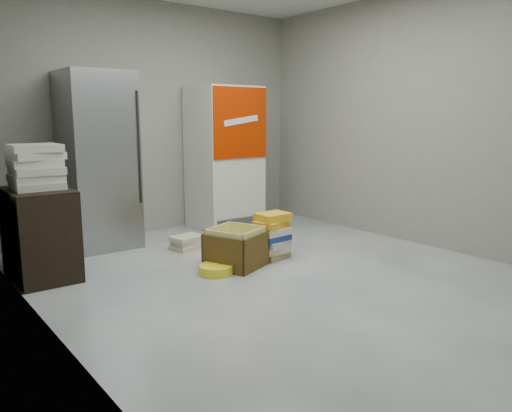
{
  "coord_description": "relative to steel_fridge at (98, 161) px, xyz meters",
  "views": [
    {
      "loc": [
        -2.84,
        -3.2,
        1.42
      ],
      "look_at": [
        0.16,
        0.7,
        0.54
      ],
      "focal_mm": 35.0,
      "sensor_mm": 36.0,
      "label": 1
    }
  ],
  "objects": [
    {
      "name": "supply_box_stack",
      "position": [
        -0.82,
        -0.73,
        0.04
      ],
      "size": [
        0.43,
        0.43,
        0.39
      ],
      "color": "silver",
      "rests_on": "wood_shelf"
    },
    {
      "name": "ground",
      "position": [
        0.9,
        -2.13,
        -0.95
      ],
      "size": [
        5.0,
        5.0,
        0.0
      ],
      "primitive_type": "plane",
      "color": "silver",
      "rests_on": "ground"
    },
    {
      "name": "phonebook_stack_main",
      "position": [
        1.18,
        -1.54,
        -0.72
      ],
      "size": [
        0.39,
        0.34,
        0.47
      ],
      "rotation": [
        0.0,
        0.0,
        0.15
      ],
      "color": "#988553",
      "rests_on": "ground"
    },
    {
      "name": "phonebook_stack_side",
      "position": [
        0.69,
        -0.69,
        -0.88
      ],
      "size": [
        0.37,
        0.3,
        0.15
      ],
      "rotation": [
        0.0,
        0.0,
        0.05
      ],
      "color": "beige",
      "rests_on": "ground"
    },
    {
      "name": "room_shell",
      "position": [
        0.9,
        -2.13,
        0.85
      ],
      "size": [
        4.04,
        5.04,
        2.82
      ],
      "color": "gray",
      "rests_on": "ground"
    },
    {
      "name": "steel_fridge",
      "position": [
        0.0,
        0.0,
        0.0
      ],
      "size": [
        0.7,
        0.72,
        1.9
      ],
      "color": "#9A9CA2",
      "rests_on": "ground"
    },
    {
      "name": "bucket_lid",
      "position": [
        0.45,
        -1.62,
        -0.91
      ],
      "size": [
        0.38,
        0.38,
        0.08
      ],
      "primitive_type": "cylinder",
      "rotation": [
        0.0,
        0.0,
        0.26
      ],
      "color": "yellow",
      "rests_on": "ground"
    },
    {
      "name": "wood_shelf",
      "position": [
        -0.83,
        -0.73,
        -0.55
      ],
      "size": [
        0.5,
        0.8,
        0.8
      ],
      "primitive_type": "cube",
      "color": "black",
      "rests_on": "ground"
    },
    {
      "name": "coke_cooler",
      "position": [
        1.65,
        -0.01,
        -0.05
      ],
      "size": [
        0.8,
        0.73,
        1.8
      ],
      "color": "silver",
      "rests_on": "ground"
    },
    {
      "name": "cardboard_box",
      "position": [
        0.73,
        -1.54,
        -0.79
      ],
      "size": [
        0.61,
        0.61,
        0.38
      ],
      "rotation": [
        0.0,
        0.0,
        0.38
      ],
      "color": "yellow",
      "rests_on": "ground"
    }
  ]
}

